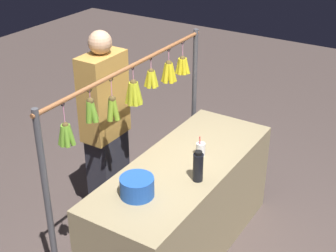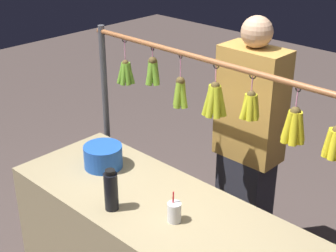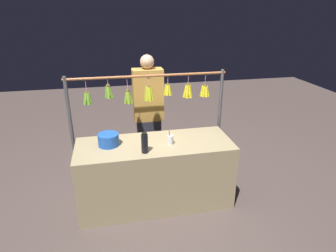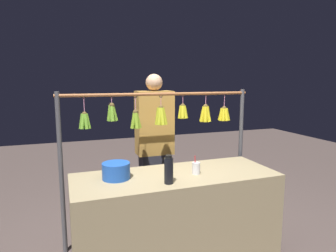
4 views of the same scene
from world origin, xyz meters
name	(u,v)px [view 2 (image 2 of 4)]	position (x,y,z in m)	size (l,w,h in m)	color
display_rack	(218,124)	(-0.04, -0.46, 1.17)	(2.03, 0.15, 1.57)	#4C4C51
water_bottle	(111,191)	(0.14, 0.20, 0.94)	(0.08, 0.08, 0.24)	black
blue_bucket	(103,156)	(0.53, -0.06, 0.90)	(0.24, 0.24, 0.14)	blue
drink_cup	(174,212)	(-0.18, 0.05, 0.88)	(0.07, 0.07, 0.17)	silver
vendor_person	(248,151)	(-0.04, -0.79, 0.86)	(0.41, 0.22, 1.74)	#2D2D38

